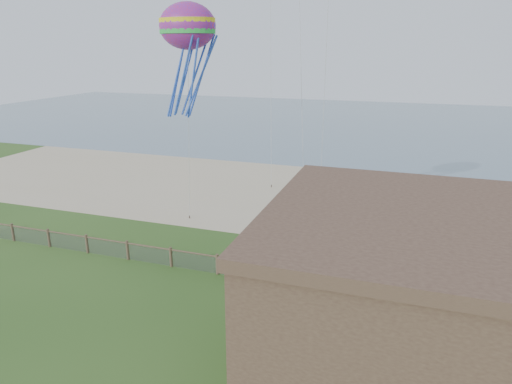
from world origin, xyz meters
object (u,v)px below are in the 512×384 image
Objects in this scene: octopus_kite at (189,59)px; chainlink_fence at (217,265)px; motel at (493,333)px; picnic_table at (331,295)px.

chainlink_fence is at bearing -44.10° from octopus_kite.
octopus_kite is at bearing 144.94° from motel.
motel reaches higher than chainlink_fence.
chainlink_fence reaches higher than picnic_table.
octopus_kite is at bearing 165.11° from picnic_table.
motel is 9.18m from picnic_table.
picnic_table is (-6.23, 6.00, -3.09)m from motel.
chainlink_fence is 18.50× the size of picnic_table.
motel reaches higher than picnic_table.
octopus_kite is (-16.60, 11.65, 8.39)m from motel.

